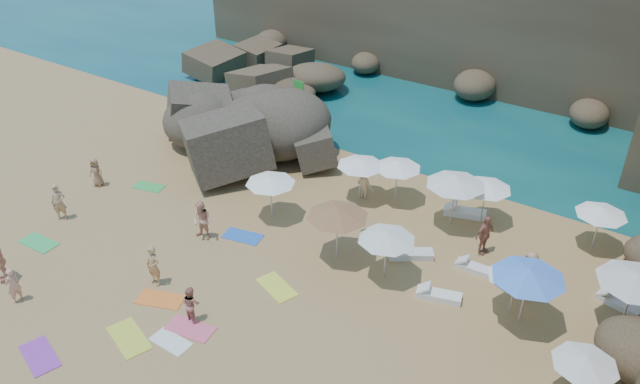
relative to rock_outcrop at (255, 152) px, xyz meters
The scene contains 44 objects.
ground 8.79m from the rock_outcrop, 55.47° to the right, with size 120.00×120.00×0.00m, color tan.
seawater 23.30m from the rock_outcrop, 77.65° to the left, with size 120.00×120.00×0.00m, color #0C4751.
cliff_back 19.50m from the rock_outcrop, 68.53° to the left, with size 44.00×8.00×8.00m, color brown.
rock_promontory 10.63m from the rock_outcrop, 124.49° to the left, with size 12.00×7.00×2.00m, color brown, non-canonical shape.
rock_outcrop is the anchor object (origin of this frame).
flag_pole 3.44m from the rock_outcrop, 63.73° to the left, with size 0.72×0.07×3.67m.
parasol_0 7.37m from the rock_outcrop, ahead, with size 2.22×2.22×2.10m.
parasol_1 8.72m from the rock_outcrop, ahead, with size 2.19×2.19×2.07m.
parasol_2 17.24m from the rock_outcrop, ahead, with size 2.07×2.07×1.96m.
parasol_3 12.68m from the rock_outcrop, ahead, with size 2.18×2.18×2.06m.
parasol_4 19.51m from the rock_outcrop, ahead, with size 2.59×2.59×2.45m.
parasol_5 6.66m from the rock_outcrop, 44.51° to the right, with size 2.20×2.20×2.08m.
parasol_6 10.33m from the rock_outcrop, 32.10° to the right, with size 2.50×2.50×2.36m.
parasol_7 11.72m from the rock_outcrop, ahead, with size 2.57×2.57×2.43m.
parasol_8 20.10m from the rock_outcrop, 21.97° to the right, with size 1.99×1.99×1.88m.
parasol_9 12.22m from the rock_outcrop, 26.70° to the right, with size 2.25×2.25×2.12m.
parasol_10 16.93m from the rock_outcrop, 17.43° to the right, with size 2.56×2.56×2.42m.
parasol_11 16.36m from the rock_outcrop, 16.81° to the right, with size 2.05×2.05×1.94m.
lounger_0 11.70m from the rock_outcrop, 18.54° to the right, with size 1.82×0.61×0.28m, color silver.
lounger_1 13.98m from the rock_outcrop, 12.92° to the right, with size 1.57×0.52×0.24m, color white.
lounger_2 11.74m from the rock_outcrop, ahead, with size 1.87×0.62×0.29m, color white.
lounger_3 11.10m from the rock_outcrop, 18.39° to the right, with size 1.57×0.52×0.24m, color silver.
lounger_4 18.93m from the rock_outcrop, ahead, with size 1.59×0.53×0.25m, color white.
lounger_5 14.18m from the rock_outcrop, 22.49° to the right, with size 1.67×0.56×0.26m, color white.
towel_2 12.10m from the rock_outcrop, 68.29° to the right, with size 1.72×0.86×0.03m, color orange.
towel_3 11.80m from the rock_outcrop, 101.97° to the right, with size 1.68×0.84×0.03m, color green.
towel_4 14.19m from the rock_outcrop, 69.25° to the right, with size 1.89×0.95×0.03m, color #D0D839.
towel_5 14.11m from the rock_outcrop, 63.22° to the right, with size 1.47×0.73×0.03m, color white.
towel_6 15.82m from the rock_outcrop, 78.41° to the right, with size 1.76×0.88×0.03m, color purple.
towel_8 7.79m from the rock_outcrop, 55.33° to the right, with size 1.67×0.84×0.03m, color blue.
towel_9 13.42m from the rock_outcrop, 61.17° to the right, with size 1.71×0.86×0.03m, color #E85A76.
towel_11 6.07m from the rock_outcrop, 109.49° to the right, with size 1.49×0.74×0.03m, color green.
towel_12 11.28m from the rock_outcrop, 47.17° to the right, with size 1.74×0.87×0.03m, color #DEEA3D.
person_stand_0 10.33m from the rock_outcrop, 107.90° to the right, with size 0.63×0.42×1.74m, color tan.
person_stand_1 12.94m from the rock_outcrop, 61.27° to the right, with size 0.70×0.55×1.44m, color #BC725E.
person_stand_2 7.32m from the rock_outcrop, ahead, with size 1.04×0.43×1.61m, color tan.
person_stand_3 13.55m from the rock_outcrop, ahead, with size 1.03×0.43×1.76m, color #AA6A55.
person_stand_4 16.06m from the rock_outcrop, 12.01° to the right, with size 0.92×0.50×1.89m, color tan.
person_stand_5 5.37m from the rock_outcrop, 135.85° to the left, with size 1.41×0.41×1.52m, color tan.
person_stand_6 14.24m from the rock_outcrop, 89.72° to the right, with size 0.54×0.35×1.48m, color #E7A083.
person_lie_1 13.82m from the rock_outcrop, 95.91° to the right, with size 1.07×1.82×0.44m, color #EAA885.
person_lie_2 8.12m from the rock_outcrop, 120.90° to the right, with size 0.69×1.40×0.37m, color #976C4B.
person_lie_4 11.28m from the rock_outcrop, 71.08° to the right, with size 0.61×1.68×0.40m, color tan.
person_lie_5 8.08m from the rock_outcrop, 66.97° to the right, with size 0.86×1.77×0.67m, color #E5A382.
Camera 1 is at (14.27, -15.50, 15.60)m, focal length 35.00 mm.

